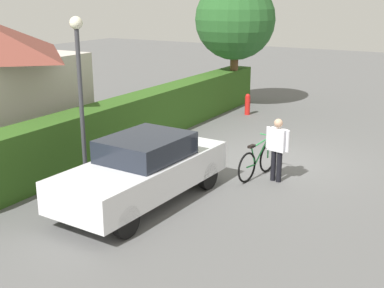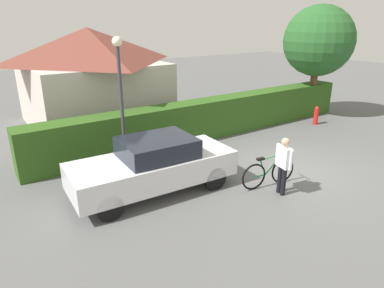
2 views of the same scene
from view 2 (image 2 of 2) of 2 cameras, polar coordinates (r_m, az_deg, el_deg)
name	(u,v)px [view 2 (image 2 of 2)]	position (r m, az deg, el deg)	size (l,w,h in m)	color
ground_plane	(296,172)	(10.93, 16.99, -4.56)	(60.00, 60.00, 0.00)	#5A5A5A
hedge_row	(212,118)	(13.52, 3.29, 4.42)	(14.22, 0.90, 1.49)	#2F571B
house_distant	(91,77)	(15.49, -16.51, 10.78)	(5.39, 5.92, 4.11)	beige
parked_car_near	(154,165)	(9.12, -6.38, -3.50)	(4.45, 1.92, 1.49)	silver
bicycle	(269,172)	(9.71, 12.71, -4.67)	(1.73, 0.50, 0.99)	black
person_rider	(283,162)	(9.17, 15.07, -2.95)	(0.29, 0.63, 1.58)	black
street_lamp	(120,88)	(9.87, -11.89, 9.18)	(0.28, 0.28, 3.99)	#38383D
tree_kerbside	(319,41)	(17.09, 20.42, 15.82)	(3.15, 3.15, 5.07)	brown
fire_hydrant	(316,115)	(16.10, 20.07, 4.55)	(0.20, 0.20, 0.81)	red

